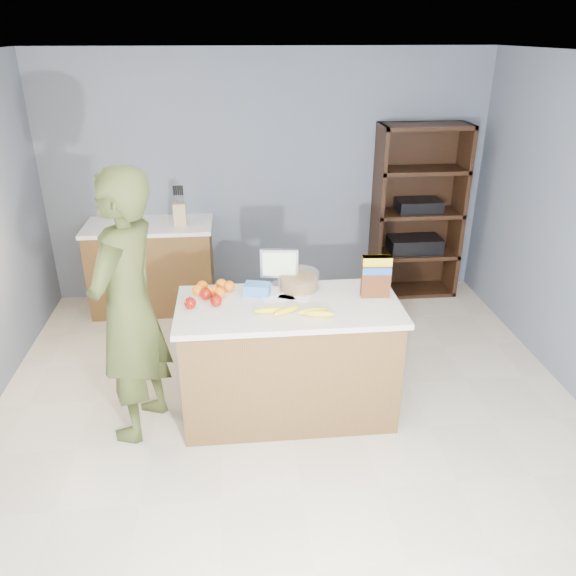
{
  "coord_description": "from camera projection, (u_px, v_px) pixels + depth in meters",
  "views": [
    {
      "loc": [
        -0.35,
        -3.17,
        2.63
      ],
      "look_at": [
        0.0,
        0.35,
        1.0
      ],
      "focal_mm": 35.0,
      "sensor_mm": 36.0,
      "label": 1
    }
  ],
  "objects": [
    {
      "name": "floor",
      "position": [
        293.0,
        435.0,
        4.0
      ],
      "size": [
        4.5,
        5.0,
        0.02
      ],
      "primitive_type": "cube",
      "color": "beige",
      "rests_on": "ground"
    },
    {
      "name": "walls",
      "position": [
        294.0,
        213.0,
        3.31
      ],
      "size": [
        4.52,
        5.02,
        2.51
      ],
      "color": "slate",
      "rests_on": "ground"
    },
    {
      "name": "counter_peninsula",
      "position": [
        289.0,
        363.0,
        4.1
      ],
      "size": [
        1.56,
        0.76,
        0.9
      ],
      "color": "brown",
      "rests_on": "ground"
    },
    {
      "name": "back_cabinet",
      "position": [
        153.0,
        266.0,
        5.69
      ],
      "size": [
        1.24,
        0.62,
        0.9
      ],
      "color": "brown",
      "rests_on": "ground"
    },
    {
      "name": "shelving_unit",
      "position": [
        416.0,
        215.0,
        5.9
      ],
      "size": [
        0.9,
        0.4,
        1.8
      ],
      "color": "black",
      "rests_on": "ground"
    },
    {
      "name": "person",
      "position": [
        128.0,
        309.0,
        3.71
      ],
      "size": [
        0.67,
        0.81,
        1.9
      ],
      "primitive_type": "imported",
      "rotation": [
        0.0,
        0.0,
        -1.92
      ],
      "color": "#3A431C",
      "rests_on": "ground"
    },
    {
      "name": "knife_block",
      "position": [
        180.0,
        213.0,
        5.42
      ],
      "size": [
        0.12,
        0.1,
        0.31
      ],
      "color": "tan",
      "rests_on": "back_cabinet"
    },
    {
      "name": "envelopes",
      "position": [
        287.0,
        298.0,
        3.98
      ],
      "size": [
        0.36,
        0.19,
        0.0
      ],
      "color": "white",
      "rests_on": "counter_peninsula"
    },
    {
      "name": "bananas",
      "position": [
        297.0,
        311.0,
        3.74
      ],
      "size": [
        0.54,
        0.18,
        0.05
      ],
      "color": "yellow",
      "rests_on": "counter_peninsula"
    },
    {
      "name": "apples",
      "position": [
        204.0,
        299.0,
        3.87
      ],
      "size": [
        0.26,
        0.22,
        0.08
      ],
      "color": "#8E1006",
      "rests_on": "counter_peninsula"
    },
    {
      "name": "oranges",
      "position": [
        212.0,
        289.0,
        4.03
      ],
      "size": [
        0.31,
        0.23,
        0.08
      ],
      "color": "#EB5D0E",
      "rests_on": "counter_peninsula"
    },
    {
      "name": "blue_carton",
      "position": [
        257.0,
        289.0,
        4.03
      ],
      "size": [
        0.2,
        0.16,
        0.08
      ],
      "primitive_type": "cube",
      "rotation": [
        0.0,
        0.0,
        -0.25
      ],
      "color": "blue",
      "rests_on": "counter_peninsula"
    },
    {
      "name": "salad_bowl",
      "position": [
        299.0,
        281.0,
        4.11
      ],
      "size": [
        0.3,
        0.3,
        0.13
      ],
      "color": "#267219",
      "rests_on": "counter_peninsula"
    },
    {
      "name": "tv",
      "position": [
        279.0,
        265.0,
        4.13
      ],
      "size": [
        0.28,
        0.12,
        0.28
      ],
      "color": "silver",
      "rests_on": "counter_peninsula"
    },
    {
      "name": "cereal_box",
      "position": [
        376.0,
        273.0,
        3.94
      ],
      "size": [
        0.21,
        0.09,
        0.3
      ],
      "color": "#592B14",
      "rests_on": "counter_peninsula"
    }
  ]
}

